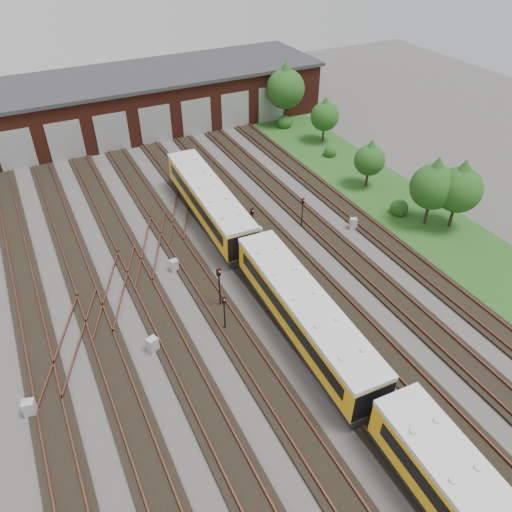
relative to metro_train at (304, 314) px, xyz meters
name	(u,v)px	position (x,y,z in m)	size (l,w,h in m)	color
ground	(275,343)	(-2.00, 0.22, -1.95)	(120.00, 120.00, 0.00)	#43403E
track_network	(268,337)	(-2.17, 0.81, -1.84)	(30.40, 70.00, 0.33)	black
maintenance_shed	(115,104)	(-2.01, 40.20, 1.25)	(51.00, 12.50, 6.35)	#4C1D13
grass_verge	(401,206)	(17.00, 10.22, -1.93)	(8.00, 55.00, 0.05)	#20501A
metro_train	(304,314)	(0.00, 0.00, 0.00)	(3.39, 47.42, 3.17)	black
signal_mast_0	(224,309)	(-4.39, 2.85, -0.07)	(0.25, 0.23, 2.91)	black
signal_mast_1	(219,283)	(-3.74, 5.15, 0.23)	(0.32, 0.30, 3.39)	black
signal_mast_2	(252,220)	(1.99, 11.50, 0.07)	(0.29, 0.28, 3.13)	black
signal_mast_3	(303,209)	(6.79, 11.41, -0.11)	(0.27, 0.26, 2.87)	black
relay_cabinet_0	(30,408)	(-17.00, 1.66, -1.39)	(0.67, 0.56, 1.12)	#AAAEAF
relay_cabinet_1	(174,265)	(-5.29, 10.57, -1.46)	(0.59, 0.49, 0.98)	#AAAEAF
relay_cabinet_2	(153,345)	(-9.31, 3.21, -1.41)	(0.65, 0.54, 1.09)	#AAAEAF
relay_cabinet_3	(258,233)	(2.54, 11.48, -1.41)	(0.66, 0.55, 1.09)	#AAAEAF
relay_cabinet_4	(353,223)	(10.70, 9.18, -1.46)	(0.59, 0.49, 0.99)	#AAAEAF
tree_0	(286,84)	(17.03, 32.64, 3.04)	(4.69, 4.69, 7.77)	#301D15
tree_1	(325,113)	(18.40, 25.88, 1.51)	(3.25, 3.25, 5.39)	#301D15
tree_2	(434,182)	(16.87, 6.91, 2.21)	(3.91, 3.91, 6.48)	#301D15
tree_3	(370,157)	(16.38, 14.84, 1.24)	(3.00, 3.00, 4.97)	#301D15
tree_4	(460,185)	(18.48, 5.56, 2.21)	(3.91, 3.91, 6.48)	#301D15
bush_0	(400,206)	(15.87, 9.28, -1.14)	(1.63, 1.63, 1.63)	#164012
bush_1	(330,150)	(17.03, 22.26, -1.25)	(1.41, 1.41, 1.41)	#164012
bush_2	(285,120)	(16.52, 31.66, -1.06)	(1.78, 1.78, 1.78)	#164012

